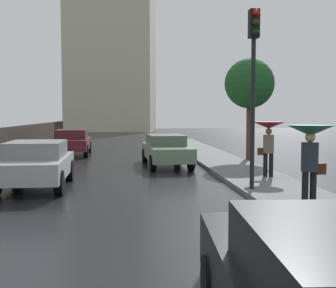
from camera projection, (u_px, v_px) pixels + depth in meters
The scene contains 8 objects.
car_silver_mid_road at pixel (36, 163), 12.70m from camera, with size 1.95×4.05×1.37m.
car_maroon_far_ahead at pixel (72, 142), 22.70m from camera, with size 1.92×4.04×1.36m.
car_green_behind_camera at pixel (166, 149), 18.15m from camera, with size 1.93×4.67×1.30m.
pedestrian_with_umbrella_near at pixel (269, 133), 13.93m from camera, with size 1.06×1.06×1.78m.
pedestrian_with_umbrella_far at pixel (310, 142), 9.18m from camera, with size 1.00×1.00×1.80m.
traffic_light at pixel (254, 67), 11.51m from camera, with size 0.26×0.39×4.80m.
street_tree_near at pixel (249, 84), 19.89m from camera, with size 2.29×2.29×4.72m.
distant_tower at pixel (112, 4), 55.01m from camera, with size 11.73×10.35×36.01m.
Camera 1 is at (0.94, -5.33, 2.17)m, focal length 46.24 mm.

